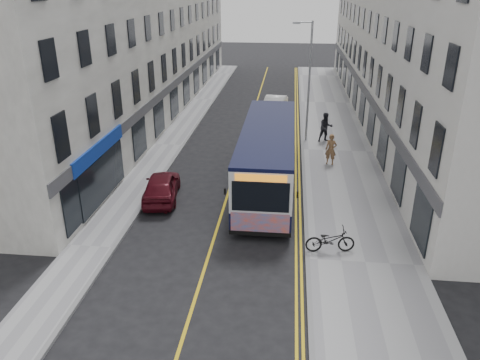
% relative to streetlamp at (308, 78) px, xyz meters
% --- Properties ---
extents(ground, '(140.00, 140.00, 0.00)m').
position_rel_streetlamp_xyz_m(ground, '(-4.17, -14.00, -4.38)').
color(ground, black).
rests_on(ground, ground).
extents(pavement_east, '(4.50, 64.00, 0.12)m').
position_rel_streetlamp_xyz_m(pavement_east, '(2.08, -2.00, -4.32)').
color(pavement_east, '#939396').
rests_on(pavement_east, ground).
extents(pavement_west, '(2.00, 64.00, 0.12)m').
position_rel_streetlamp_xyz_m(pavement_west, '(-9.17, -2.00, -4.32)').
color(pavement_west, '#939396').
rests_on(pavement_west, ground).
extents(kerb_east, '(0.18, 64.00, 0.13)m').
position_rel_streetlamp_xyz_m(kerb_east, '(-0.17, -2.00, -4.32)').
color(kerb_east, slate).
rests_on(kerb_east, ground).
extents(kerb_west, '(0.18, 64.00, 0.13)m').
position_rel_streetlamp_xyz_m(kerb_west, '(-8.17, -2.00, -4.32)').
color(kerb_west, slate).
rests_on(kerb_west, ground).
extents(road_centre_line, '(0.12, 64.00, 0.01)m').
position_rel_streetlamp_xyz_m(road_centre_line, '(-4.17, -2.00, -4.38)').
color(road_centre_line, gold).
rests_on(road_centre_line, ground).
extents(road_dbl_yellow_inner, '(0.10, 64.00, 0.01)m').
position_rel_streetlamp_xyz_m(road_dbl_yellow_inner, '(-0.62, -2.00, -4.38)').
color(road_dbl_yellow_inner, gold).
rests_on(road_dbl_yellow_inner, ground).
extents(road_dbl_yellow_outer, '(0.10, 64.00, 0.01)m').
position_rel_streetlamp_xyz_m(road_dbl_yellow_outer, '(-0.42, -2.00, -4.38)').
color(road_dbl_yellow_outer, gold).
rests_on(road_dbl_yellow_outer, ground).
extents(terrace_east, '(6.00, 46.00, 13.00)m').
position_rel_streetlamp_xyz_m(terrace_east, '(7.33, 7.00, 2.12)').
color(terrace_east, silver).
rests_on(terrace_east, ground).
extents(terrace_west, '(6.00, 46.00, 13.00)m').
position_rel_streetlamp_xyz_m(terrace_west, '(-13.17, 7.00, 2.12)').
color(terrace_west, silver).
rests_on(terrace_west, ground).
extents(streetlamp, '(1.32, 0.18, 8.00)m').
position_rel_streetlamp_xyz_m(streetlamp, '(0.00, 0.00, 0.00)').
color(streetlamp, '#999CA1').
rests_on(streetlamp, ground).
extents(city_bus, '(2.71, 11.64, 3.38)m').
position_rel_streetlamp_xyz_m(city_bus, '(-2.17, -8.18, -2.53)').
color(city_bus, black).
rests_on(city_bus, ground).
extents(bicycle, '(2.08, 0.96, 1.05)m').
position_rel_streetlamp_xyz_m(bicycle, '(0.72, -14.57, -3.74)').
color(bicycle, black).
rests_on(bicycle, pavement_east).
extents(pedestrian_near, '(0.76, 0.60, 1.86)m').
position_rel_streetlamp_xyz_m(pedestrian_near, '(1.42, -4.55, -3.33)').
color(pedestrian_near, brown).
rests_on(pedestrian_near, pavement_east).
extents(pedestrian_far, '(1.15, 1.00, 2.01)m').
position_rel_streetlamp_xyz_m(pedestrian_far, '(1.38, -0.20, -3.26)').
color(pedestrian_far, black).
rests_on(pedestrian_far, pavement_east).
extents(car_white, '(2.16, 4.87, 1.55)m').
position_rel_streetlamp_xyz_m(car_white, '(-2.37, 6.50, -3.61)').
color(car_white, white).
rests_on(car_white, ground).
extents(car_maroon, '(2.20, 4.30, 1.40)m').
position_rel_streetlamp_xyz_m(car_maroon, '(-7.44, -10.18, -3.68)').
color(car_maroon, '#510D17').
rests_on(car_maroon, ground).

